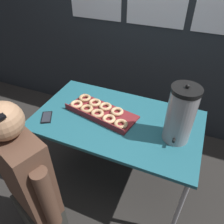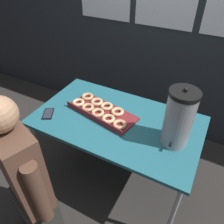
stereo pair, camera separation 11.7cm
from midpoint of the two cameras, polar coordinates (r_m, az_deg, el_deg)
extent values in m
plane|color=#2D2B28|center=(2.30, 2.52, -16.37)|extent=(12.00, 12.00, 0.00)
cube|color=#23282D|center=(2.37, 14.96, 21.65)|extent=(6.00, 0.10, 2.47)
cube|color=#236675|center=(1.75, 3.18, -2.37)|extent=(1.31, 0.76, 0.03)
cylinder|color=#ADADB2|center=(2.09, -16.98, -10.27)|extent=(0.03, 0.03, 0.72)
cylinder|color=#ADADB2|center=(1.75, 17.51, -24.58)|extent=(0.03, 0.03, 0.72)
cylinder|color=#ADADB2|center=(2.45, -6.70, -0.03)|extent=(0.03, 0.03, 0.72)
cylinder|color=#ADADB2|center=(2.17, 21.81, -9.51)|extent=(0.03, 0.03, 0.72)
cube|color=maroon|center=(1.80, -0.66, 0.02)|extent=(0.62, 0.36, 0.02)
cube|color=maroon|center=(1.71, -3.22, -1.23)|extent=(0.57, 0.12, 0.04)
torus|color=#EFC18E|center=(1.88, -7.00, 2.44)|extent=(0.12, 0.12, 0.03)
torus|color=tan|center=(1.81, -4.50, 1.17)|extent=(0.15, 0.15, 0.03)
torus|color=#DEB07D|center=(1.75, -1.85, -0.22)|extent=(0.15, 0.15, 0.03)
torus|color=#ECBE8B|center=(1.69, 1.00, -1.84)|extent=(0.15, 0.15, 0.03)
torus|color=#DAAC79|center=(1.65, 4.00, -3.31)|extent=(0.14, 0.14, 0.03)
torus|color=tan|center=(1.94, -4.71, 3.99)|extent=(0.11, 0.11, 0.03)
torus|color=#E1B481|center=(1.87, -2.22, 2.63)|extent=(0.15, 0.15, 0.03)
torus|color=#E6B885|center=(1.82, 0.42, 1.47)|extent=(0.13, 0.13, 0.03)
torus|color=#EABC89|center=(1.76, 3.33, 0.00)|extent=(0.15, 0.15, 0.03)
cylinder|color=#939399|center=(1.51, 19.06, -2.14)|extent=(0.19, 0.19, 0.39)
cylinder|color=black|center=(1.39, 20.85, 4.51)|extent=(0.19, 0.19, 0.03)
sphere|color=black|center=(1.37, 21.09, 5.38)|extent=(0.03, 0.03, 0.03)
cylinder|color=black|center=(1.52, 17.27, -7.93)|extent=(0.02, 0.05, 0.02)
cube|color=black|center=(1.84, -14.60, -0.47)|extent=(0.14, 0.16, 0.01)
cube|color=#2D333D|center=(1.84, -14.63, -0.34)|extent=(0.12, 0.14, 0.00)
cube|color=#33332D|center=(1.93, -16.91, -23.30)|extent=(0.38, 0.32, 0.45)
cube|color=brown|center=(1.49, -20.80, -13.17)|extent=(0.45, 0.31, 0.63)
cylinder|color=brown|center=(1.38, -16.16, -20.00)|extent=(0.09, 0.09, 0.50)
cylinder|color=brown|center=(1.67, -23.94, -8.86)|extent=(0.09, 0.09, 0.50)
camera|label=1|loc=(0.06, -88.05, 1.56)|focal=35.00mm
camera|label=2|loc=(0.06, 91.95, -1.56)|focal=35.00mm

